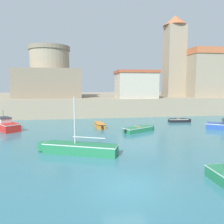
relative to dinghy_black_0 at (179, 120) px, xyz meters
The scene contains 10 objects.
ground_plane 23.09m from the dinghy_black_0, 122.51° to the right, with size 200.00×200.00×0.00m, color teal.
quay_seawall 28.37m from the dinghy_black_0, 115.97° to the left, with size 120.00×40.00×3.17m, color gray.
dinghy_black_0 is the anchor object (origin of this frame).
dinghy_orange_1 12.43m from the dinghy_black_0, 169.51° to the right, with size 1.28×3.68×0.64m.
sailboat_green_2 20.01m from the dinghy_black_0, 138.60° to the right, with size 6.58×3.54×4.58m.
motorboat_red_5 24.29m from the dinghy_black_0, behind, with size 4.84×5.78×2.42m.
dinghy_green_9 9.75m from the dinghy_black_0, 143.90° to the right, with size 4.29×2.93×0.66m.
church 20.23m from the dinghy_black_0, 54.91° to the left, with size 14.13×16.28×16.40m.
fortress 26.27m from the dinghy_black_0, 143.36° to the left, with size 12.16×12.16×9.97m.
harbor_shed_near_wharf 11.25m from the dinghy_black_0, 116.57° to the left, with size 7.37×5.91×5.00m.
Camera 1 is at (-2.58, -11.12, 5.48)m, focal length 35.00 mm.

